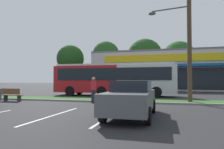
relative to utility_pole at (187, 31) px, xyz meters
The scene contains 15 objects.
grass_median 6.93m from the utility_pole, behind, with size 56.00×2.20×0.12m, color #2D5B23.
curb_lip 6.99m from the utility_pole, 168.82° to the right, with size 56.00×0.24×0.12m, color gray.
parking_stripe_1 10.49m from the utility_pole, 132.97° to the right, with size 0.12×4.80×0.01m, color silver.
parking_stripe_2 8.89m from the utility_pole, 121.19° to the right, with size 0.12×4.80×0.01m, color silver.
storefront_building 23.20m from the utility_pole, 94.09° to the left, with size 23.08×14.95×6.29m.
tree_far_left 36.70m from the utility_pole, 128.73° to the left, with size 6.30×6.30×9.83m.
tree_left 32.16m from the utility_pole, 116.55° to the left, with size 6.00×6.00×10.30m.
tree_mid_left 32.44m from the utility_pole, 100.74° to the left, with size 7.91×7.91×11.03m.
tree_mid 32.56m from the utility_pole, 87.56° to the left, with size 7.23×7.23×10.24m.
utility_pole is the anchor object (origin of this frame).
city_bus 9.07m from the utility_pole, 140.89° to the left, with size 12.36×2.71×3.25m.
bus_stop_bench 13.65m from the utility_pole, behind, with size 1.60×0.45×0.95m.
car_2 13.21m from the utility_pole, 111.59° to the left, with size 4.73×1.94×1.47m.
car_3 8.03m from the utility_pole, 114.87° to the right, with size 1.87×4.52×1.54m.
pedestrian_by_pole 7.66m from the utility_pole, 166.81° to the right, with size 0.36×0.36×1.80m.
Camera 1 is at (3.42, -1.19, 1.55)m, focal length 32.86 mm.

